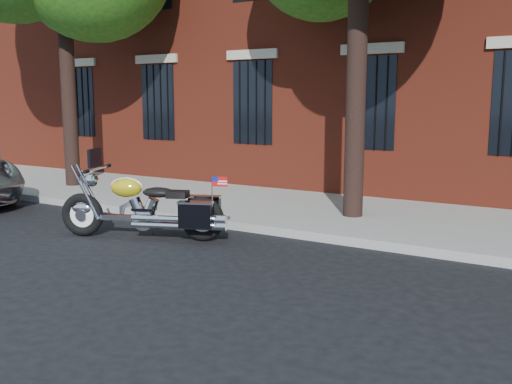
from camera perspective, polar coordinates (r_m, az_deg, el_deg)
The scene contains 4 objects.
ground at distance 8.46m, azimuth -0.91°, elevation -6.40°, with size 120.00×120.00×0.00m, color black.
curb at distance 9.60m, azimuth 3.47°, elevation -4.06°, with size 40.00×0.16×0.15m, color gray.
sidewalk at distance 11.26m, azimuth 7.93°, elevation -2.15°, with size 40.00×3.60×0.15m, color gray.
motorcycle at distance 9.50m, azimuth -10.60°, elevation -1.72°, with size 2.88×1.48×1.48m.
Camera 1 is at (4.33, -6.90, 2.28)m, focal length 40.00 mm.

